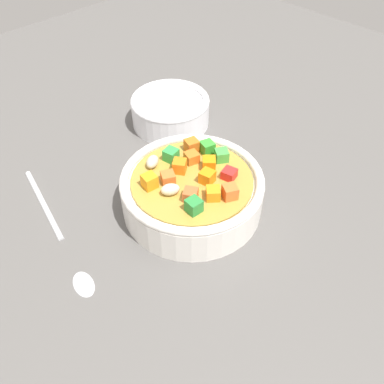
% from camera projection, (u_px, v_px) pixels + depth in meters
% --- Properties ---
extents(ground_plane, '(1.40, 1.40, 0.02)m').
position_uv_depth(ground_plane, '(192.00, 212.00, 0.57)').
color(ground_plane, '#565451').
extents(soup_bowl_main, '(0.19, 0.19, 0.07)m').
position_uv_depth(soup_bowl_main, '(192.00, 190.00, 0.54)').
color(soup_bowl_main, white).
rests_on(soup_bowl_main, ground_plane).
extents(spoon, '(0.24, 0.07, 0.01)m').
position_uv_depth(spoon, '(59.00, 234.00, 0.52)').
color(spoon, silver).
rests_on(spoon, ground_plane).
extents(side_bowl_small, '(0.13, 0.13, 0.05)m').
position_uv_depth(side_bowl_small, '(170.00, 110.00, 0.68)').
color(side_bowl_small, white).
rests_on(side_bowl_small, ground_plane).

